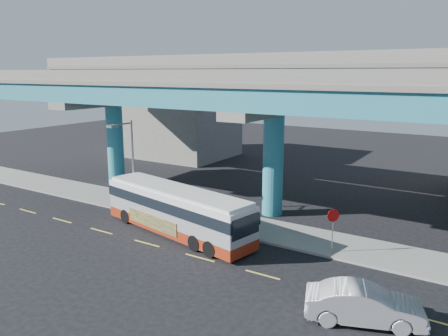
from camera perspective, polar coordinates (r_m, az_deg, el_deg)
The scene contains 10 objects.
ground at distance 25.60m, azimuth -2.78°, elevation -11.40°, with size 120.00×120.00×0.00m, color black.
sidewalk at distance 29.92m, azimuth 3.30°, elevation -7.65°, with size 70.00×4.00×0.15m, color gray.
lane_markings at distance 25.38m, azimuth -3.17°, elevation -11.62°, with size 58.00×0.12×0.01m.
viaduct at distance 31.33m, azimuth 6.75°, elevation 10.16°, with size 52.00×12.40×11.70m.
building_concrete at distance 54.93m, azimuth -5.66°, elevation 6.28°, with size 12.00×10.00×9.00m, color gray.
transit_bus at distance 28.50m, azimuth -6.20°, elevation -5.35°, with size 12.13×4.86×3.05m.
sedan at distance 20.05m, azimuth 17.84°, elevation -16.62°, with size 5.17×3.25×1.61m, color #B0B1B5.
parked_car at distance 34.89m, azimuth -9.76°, elevation -3.72°, with size 3.52×1.55×1.18m, color #2B2A2F.
street_lamp at distance 32.42m, azimuth -12.51°, elevation 1.96°, with size 0.50×2.26×6.76m.
stop_sign at distance 25.83m, azimuth 14.05°, elevation -6.74°, with size 0.56×0.58×2.59m.
Camera 1 is at (13.47, -19.16, 10.35)m, focal length 35.00 mm.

